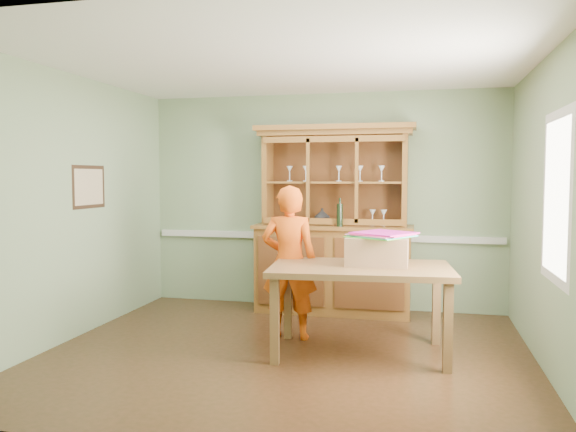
% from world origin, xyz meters
% --- Properties ---
extents(floor, '(4.50, 4.50, 0.00)m').
position_xyz_m(floor, '(0.00, 0.00, 0.00)').
color(floor, '#472816').
rests_on(floor, ground).
extents(ceiling, '(4.50, 4.50, 0.00)m').
position_xyz_m(ceiling, '(0.00, 0.00, 2.70)').
color(ceiling, white).
rests_on(ceiling, wall_back).
extents(wall_back, '(4.50, 0.00, 4.50)m').
position_xyz_m(wall_back, '(0.00, 2.00, 1.35)').
color(wall_back, gray).
rests_on(wall_back, floor).
extents(wall_left, '(0.00, 4.00, 4.00)m').
position_xyz_m(wall_left, '(-2.25, 0.00, 1.35)').
color(wall_left, gray).
rests_on(wall_left, floor).
extents(wall_right, '(0.00, 4.00, 4.00)m').
position_xyz_m(wall_right, '(2.25, 0.00, 1.35)').
color(wall_right, gray).
rests_on(wall_right, floor).
extents(wall_front, '(4.50, 0.00, 4.50)m').
position_xyz_m(wall_front, '(0.00, -2.00, 1.35)').
color(wall_front, gray).
rests_on(wall_front, floor).
extents(chair_rail, '(4.41, 0.05, 0.08)m').
position_xyz_m(chair_rail, '(0.00, 1.98, 0.90)').
color(chair_rail, silver).
rests_on(chair_rail, wall_back).
extents(framed_map, '(0.03, 0.60, 0.46)m').
position_xyz_m(framed_map, '(-2.23, 0.30, 1.55)').
color(framed_map, '#332114').
rests_on(framed_map, wall_left).
extents(window_panel, '(0.03, 0.96, 1.36)m').
position_xyz_m(window_panel, '(2.23, -0.30, 1.50)').
color(window_panel, silver).
rests_on(window_panel, wall_right).
extents(china_hutch, '(1.94, 0.64, 2.28)m').
position_xyz_m(china_hutch, '(0.18, 1.74, 0.80)').
color(china_hutch, brown).
rests_on(china_hutch, floor).
extents(dining_table, '(1.74, 1.14, 0.83)m').
position_xyz_m(dining_table, '(0.67, 0.15, 0.73)').
color(dining_table, brown).
rests_on(dining_table, floor).
extents(cardboard_box, '(0.57, 0.45, 0.26)m').
position_xyz_m(cardboard_box, '(0.82, 0.27, 0.96)').
color(cardboard_box, '#956A4C').
rests_on(cardboard_box, dining_table).
extents(kite_stack, '(0.65, 0.65, 0.04)m').
position_xyz_m(kite_stack, '(0.86, 0.25, 1.12)').
color(kite_stack, green).
rests_on(kite_stack, cardboard_box).
extents(person, '(0.60, 0.41, 1.57)m').
position_xyz_m(person, '(-0.09, 0.51, 0.79)').
color(person, '#E7520E').
rests_on(person, floor).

